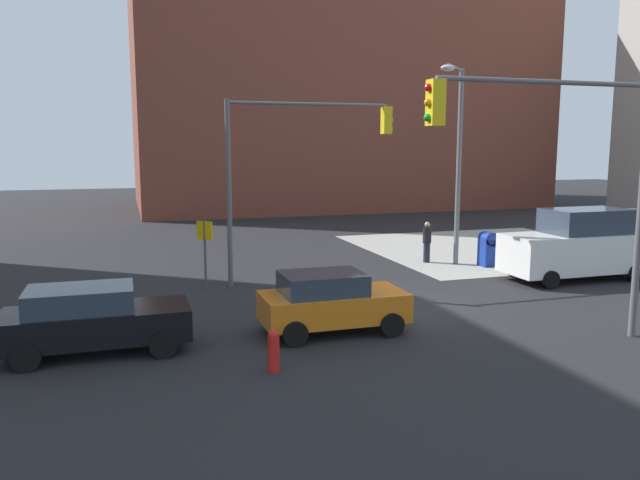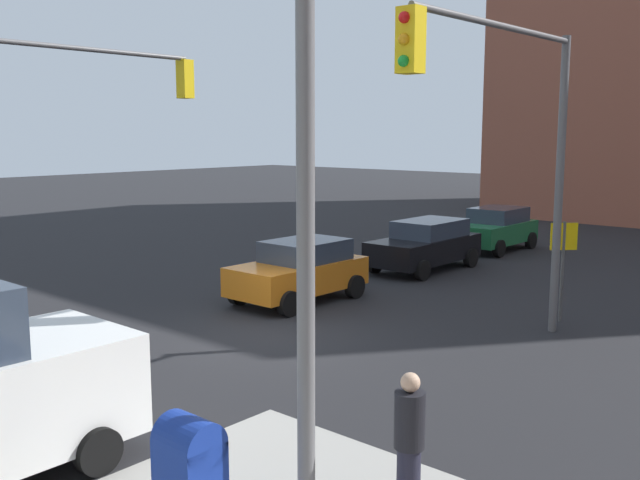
% 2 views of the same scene
% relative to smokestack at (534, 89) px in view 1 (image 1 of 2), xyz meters
% --- Properties ---
extents(ground_plane, '(120.00, 120.00, 0.00)m').
position_rel_smokestack_xyz_m(ground_plane, '(-26.25, -30.00, -9.79)').
color(ground_plane, black).
extents(sidewalk_corner, '(12.00, 12.00, 0.01)m').
position_rel_smokestack_xyz_m(sidewalk_corner, '(-17.25, -21.00, -9.79)').
color(sidewalk_corner, '#9E9B93').
rests_on(sidewalk_corner, ground).
extents(building_warehouse_north, '(32.00, 18.00, 18.68)m').
position_rel_smokestack_xyz_m(building_warehouse_north, '(-17.18, 4.00, -0.46)').
color(building_warehouse_north, brown).
rests_on(building_warehouse_north, ground).
extents(smokestack, '(1.80, 1.80, 19.59)m').
position_rel_smokestack_xyz_m(smokestack, '(0.00, 0.00, 0.00)').
color(smokestack, brown).
rests_on(smokestack, ground).
extents(traffic_signal_nw_corner, '(6.24, 0.36, 6.50)m').
position_rel_smokestack_xyz_m(traffic_signal_nw_corner, '(-28.34, -25.50, -5.12)').
color(traffic_signal_nw_corner, '#59595B').
rests_on(traffic_signal_nw_corner, ground).
extents(traffic_signal_se_corner, '(6.23, 0.36, 6.50)m').
position_rel_smokestack_xyz_m(traffic_signal_se_corner, '(-24.16, -34.50, -5.12)').
color(traffic_signal_se_corner, '#59595B').
rests_on(traffic_signal_se_corner, ground).
extents(street_lamp_corner, '(1.99, 2.06, 8.00)m').
position_rel_smokestack_xyz_m(street_lamp_corner, '(-21.30, -24.47, -5.09)').
color(street_lamp_corner, slate).
rests_on(street_lamp_corner, ground).
extents(warning_sign_two_way, '(0.48, 0.48, 2.40)m').
position_rel_smokestack_xyz_m(warning_sign_two_way, '(-31.65, -25.70, -8.16)').
color(warning_sign_two_way, '#4C4C4C').
rests_on(warning_sign_two_way, ground).
extents(mailbox_blue, '(0.56, 0.64, 1.43)m').
position_rel_smokestack_xyz_m(mailbox_blue, '(-20.05, -25.00, -9.03)').
color(mailbox_blue, navy).
rests_on(mailbox_blue, ground).
extents(fire_hydrant, '(0.26, 0.26, 0.94)m').
position_rel_smokestack_xyz_m(fire_hydrant, '(-31.25, -34.20, -9.31)').
color(fire_hydrant, red).
rests_on(fire_hydrant, ground).
extents(sedan_orange, '(3.82, 2.02, 1.62)m').
position_rel_smokestack_xyz_m(sedan_orange, '(-29.13, -31.79, -8.95)').
color(sedan_orange, orange).
rests_on(sedan_orange, ground).
extents(sedan_black, '(4.31, 2.02, 1.62)m').
position_rel_smokestack_xyz_m(sedan_black, '(-35.06, -31.69, -8.95)').
color(sedan_black, black).
rests_on(sedan_black, ground).
extents(van_white_delivery, '(5.40, 2.32, 2.62)m').
position_rel_smokestack_xyz_m(van_white_delivery, '(-18.28, -28.20, -8.51)').
color(van_white_delivery, white).
rests_on(van_white_delivery, ground).
extents(pedestrian_crossing, '(0.36, 0.36, 1.74)m').
position_rel_smokestack_xyz_m(pedestrian_crossing, '(-22.05, -23.50, -8.88)').
color(pedestrian_crossing, black).
rests_on(pedestrian_crossing, ground).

